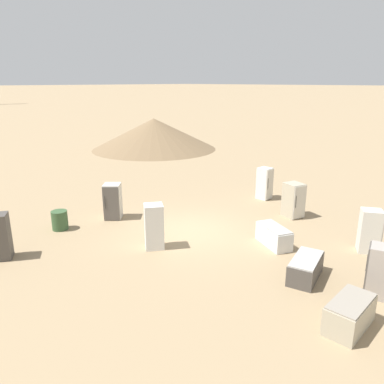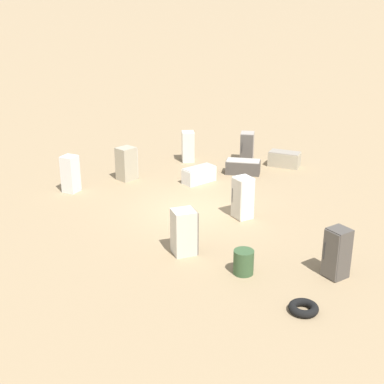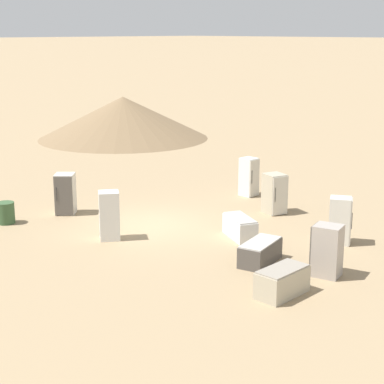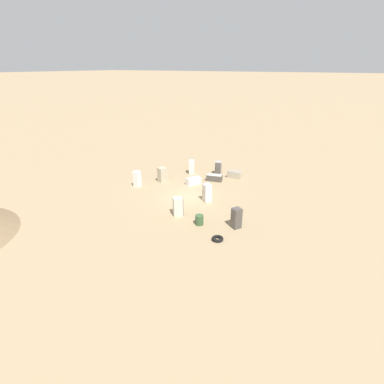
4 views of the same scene
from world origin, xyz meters
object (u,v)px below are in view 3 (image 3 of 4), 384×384
discarded_fridge_6 (65,194)px  discarded_fridge_9 (109,215)px  discarded_fridge_4 (340,221)px  discarded_fridge_7 (249,177)px  rusty_barrel (6,213)px  discarded_fridge_2 (275,194)px  discarded_fridge_3 (240,227)px  discarded_fridge_0 (260,252)px  discarded_fridge_1 (282,282)px  discarded_fridge_5 (327,251)px

discarded_fridge_6 → discarded_fridge_9: bearing=124.1°
discarded_fridge_4 → discarded_fridge_7: (-2.61, -5.94, 0.03)m
discarded_fridge_6 → rusty_barrel: 2.26m
discarded_fridge_7 → discarded_fridge_2: bearing=60.6°
discarded_fridge_3 → discarded_fridge_7: (-4.40, -3.34, 0.43)m
discarded_fridge_0 → discarded_fridge_2: bearing=109.4°
discarded_fridge_9 → discarded_fridge_2: bearing=17.9°
discarded_fridge_1 → discarded_fridge_5: size_ratio=1.02×
discarded_fridge_0 → discarded_fridge_9: bearing=-174.4°
discarded_fridge_4 → discarded_fridge_5: bearing=-5.5°
discarded_fridge_6 → rusty_barrel: (2.19, -0.44, -0.37)m
discarded_fridge_2 → rusty_barrel: discarded_fridge_2 is taller
discarded_fridge_6 → discarded_fridge_9: discarded_fridge_9 is taller
discarded_fridge_9 → rusty_barrel: discarded_fridge_9 is taller
rusty_barrel → discarded_fridge_0: bearing=110.2°
discarded_fridge_5 → discarded_fridge_4: bearing=9.7°
discarded_fridge_2 → discarded_fridge_7: size_ratio=0.95×
discarded_fridge_3 → discarded_fridge_9: bearing=162.8°
discarded_fridge_0 → discarded_fridge_6: bearing=172.9°
discarded_fridge_4 → discarded_fridge_7: bearing=-144.5°
discarded_fridge_3 → discarded_fridge_4: size_ratio=1.07×
discarded_fridge_0 → discarded_fridge_3: 2.36m
discarded_fridge_3 → rusty_barrel: size_ratio=2.14×
discarded_fridge_4 → discarded_fridge_9: bearing=-79.2°
discarded_fridge_9 → discarded_fridge_5: bearing=-36.9°
discarded_fridge_7 → discarded_fridge_4: bearing=66.2°
discarded_fridge_1 → rusty_barrel: bearing=-171.5°
discarded_fridge_6 → discarded_fridge_0: bearing=142.5°
discarded_fridge_0 → rusty_barrel: 9.35m
discarded_fridge_9 → discarded_fridge_4: bearing=-13.7°
discarded_fridge_7 → discarded_fridge_9: discarded_fridge_9 is taller
discarded_fridge_2 → discarded_fridge_3: size_ratio=0.91×
discarded_fridge_0 → discarded_fridge_3: size_ratio=1.05×
discarded_fridge_9 → discarded_fridge_3: bearing=-8.4°
discarded_fridge_2 → discarded_fridge_9: bearing=1.4°
discarded_fridge_4 → rusty_barrel: discarded_fridge_4 is taller
discarded_fridge_2 → discarded_fridge_7: (-1.30, -2.32, 0.04)m
discarded_fridge_2 → discarded_fridge_6: size_ratio=0.99×
discarded_fridge_3 → discarded_fridge_7: 5.54m
discarded_fridge_7 → rusty_barrel: 9.64m
discarded_fridge_3 → discarded_fridge_9: discarded_fridge_9 is taller
discarded_fridge_0 → discarded_fridge_4: (-3.14, 0.67, 0.43)m
discarded_fridge_6 → discarded_fridge_7: bearing=-158.9°
discarded_fridge_0 → rusty_barrel: bearing=-174.0°
discarded_fridge_0 → discarded_fridge_4: discarded_fridge_4 is taller
discarded_fridge_2 → discarded_fridge_6: 7.68m
discarded_fridge_7 → discarded_fridge_5: bearing=53.8°
discarded_fridge_3 → discarded_fridge_5: bearing=-76.5°
discarded_fridge_3 → discarded_fridge_5: 3.97m
discarded_fridge_1 → discarded_fridge_6: (-0.38, -10.21, 0.38)m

